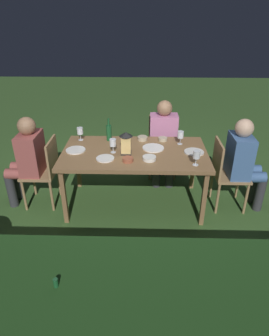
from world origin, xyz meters
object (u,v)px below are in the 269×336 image
object	(u,v)px
chair_head_far	(45,169)
bowl_dip	(149,158)
person_in_pink	(163,138)
bowl_bread	(128,159)
person_in_rust	(27,158)
wine_glass_a	(196,155)
bowl_salad	(142,138)
ice_bucket	(53,311)
plate_a	(105,158)
lantern_centerpiece	(126,142)
bowl_olives	(163,139)
wine_glass_d	(113,143)
person_in_blue	(244,160)
chair_head_near	(225,171)
wine_glass_b	(181,135)
plate_c	(153,148)
dining_table	(134,156)
green_bottle_on_table	(109,132)
plate_d	(194,152)
plate_b	(76,150)
wine_glass_c	(80,131)
chair_side_left_a	(162,142)

from	to	relation	value
chair_head_far	bowl_dip	size ratio (longest dim) A/B	5.72
person_in_pink	bowl_bread	bearing A→B (deg)	64.07
person_in_rust	wine_glass_a	distance (m)	2.01
bowl_salad	ice_bucket	bearing A→B (deg)	78.97
plate_a	chair_head_far	bearing A→B (deg)	-14.89
lantern_centerpiece	bowl_olives	bearing A→B (deg)	-138.60
wine_glass_d	person_in_blue	bearing A→B (deg)	-178.86
person_in_pink	chair_head_near	bearing A→B (deg)	137.01
plate_a	bowl_olives	size ratio (longest dim) A/B	1.80
wine_glass_b	bowl_bread	world-z (taller)	wine_glass_b
chair_head_far	plate_a	bearing A→B (deg)	165.11
person_in_pink	bowl_olives	distance (m)	0.35
plate_c	dining_table	bearing A→B (deg)	22.33
dining_table	person_in_blue	size ratio (longest dim) A/B	1.49
green_bottle_on_table	bowl_dip	size ratio (longest dim) A/B	1.91
plate_d	bowl_dip	world-z (taller)	bowl_dip
green_bottle_on_table	bowl_salad	bearing A→B (deg)	-177.17
person_in_pink	ice_bucket	size ratio (longest dim) A/B	3.35
person_in_rust	chair_head_near	bearing A→B (deg)	-180.00
plate_c	plate_d	size ratio (longest dim) A/B	1.12
lantern_centerpiece	bowl_salad	size ratio (longest dim) A/B	2.10
plate_b	bowl_bread	distance (m)	0.69
person_in_blue	wine_glass_d	distance (m)	1.57
wine_glass_d	ice_bucket	world-z (taller)	ice_bucket
wine_glass_b	wine_glass_d	size ratio (longest dim) A/B	1.00
bowl_salad	ice_bucket	size ratio (longest dim) A/B	0.37
person_in_blue	wine_glass_b	world-z (taller)	person_in_blue
green_bottle_on_table	bowl_olives	distance (m)	0.69
plate_d	bowl_salad	xyz separation A→B (m)	(0.61, -0.37, 0.02)
chair_head_far	plate_d	bearing A→B (deg)	179.65
wine_glass_a	wine_glass_c	size ratio (longest dim) A/B	1.00
green_bottle_on_table	bowl_dip	distance (m)	0.75
chair_side_left_a	plate_a	distance (m)	1.31
person_in_blue	lantern_centerpiece	size ratio (longest dim) A/B	4.34
wine_glass_b	bowl_bread	xyz separation A→B (m)	(0.63, 0.50, -0.09)
bowl_dip	dining_table	bearing A→B (deg)	-51.52
plate_d	plate_c	bearing A→B (deg)	-12.22
chair_side_left_a	bowl_olives	size ratio (longest dim) A/B	7.65
chair_head_near	dining_table	bearing A→B (deg)	0.00
dining_table	green_bottle_on_table	size ratio (longest dim) A/B	5.92
lantern_centerpiece	green_bottle_on_table	bearing A→B (deg)	-58.43
bowl_salad	ice_bucket	xyz separation A→B (m)	(0.49, 2.50, -0.00)
plate_c	ice_bucket	xyz separation A→B (m)	(0.62, 2.23, 0.01)
lantern_centerpiece	green_bottle_on_table	world-z (taller)	green_bottle_on_table
wine_glass_a	ice_bucket	distance (m)	2.10
person_in_pink	ice_bucket	distance (m)	2.92
lantern_centerpiece	wine_glass_c	distance (m)	0.72
dining_table	bowl_bread	world-z (taller)	bowl_bread
lantern_centerpiece	bowl_bread	distance (m)	0.24
dining_table	wine_glass_c	bearing A→B (deg)	-25.35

